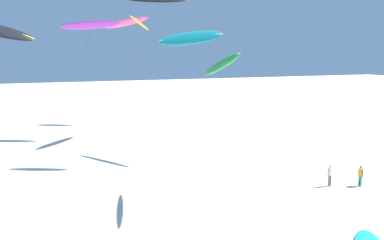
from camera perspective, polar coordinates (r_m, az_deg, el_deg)
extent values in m
ellipsoid|color=black|center=(37.09, -5.05, 16.99)|extent=(5.27, 3.19, 0.90)
cylinder|color=#4C4C51|center=(32.17, -3.51, 4.77)|extent=(1.41, 9.47, 14.84)
ellipsoid|color=#19B2B7|center=(38.81, -0.47, 11.78)|extent=(5.23, 7.14, 1.99)
ellipsoid|color=white|center=(38.81, -0.47, 11.84)|extent=(4.64, 6.77, 1.05)
cylinder|color=#4C4C51|center=(35.75, 3.94, 2.56)|extent=(2.55, 8.38, 11.51)
ellipsoid|color=#EA5193|center=(59.55, -9.54, 13.77)|extent=(6.51, 3.82, 2.48)
ellipsoid|color=blue|center=(59.55, -9.54, 13.82)|extent=(6.20, 3.13, 1.89)
cylinder|color=#4C4C51|center=(56.46, -7.24, 6.59)|extent=(2.64, 6.85, 14.52)
cylinder|color=#4C4C51|center=(25.99, -24.78, -0.95)|extent=(1.36, 4.79, 11.49)
ellipsoid|color=orange|center=(47.39, -7.58, 13.73)|extent=(4.32, 6.05, 1.97)
ellipsoid|color=#19B2B7|center=(47.39, -7.58, 13.77)|extent=(3.95, 5.78, 1.45)
cylinder|color=#4C4C51|center=(42.72, -8.13, 5.00)|extent=(3.51, 8.74, 13.56)
ellipsoid|color=green|center=(26.38, 4.17, 7.99)|extent=(1.26, 5.92, 2.45)
ellipsoid|color=white|center=(26.38, 4.17, 8.07)|extent=(0.72, 5.90, 1.84)
cylinder|color=#4C4C51|center=(24.60, 4.57, -3.25)|extent=(1.73, 4.47, 9.30)
ellipsoid|color=purple|center=(49.52, -14.62, 13.19)|extent=(7.11, 4.22, 1.58)
ellipsoid|color=#EA5193|center=(49.53, -14.62, 13.23)|extent=(6.88, 3.59, 0.93)
cylinder|color=#4C4C51|center=(46.91, -15.58, 5.05)|extent=(2.87, 4.92, 13.41)
cylinder|color=slate|center=(32.39, 19.24, -8.34)|extent=(0.14, 0.14, 0.87)
cylinder|color=slate|center=(32.50, 19.44, -8.28)|extent=(0.14, 0.14, 0.87)
cube|color=white|center=(32.24, 19.41, -7.08)|extent=(0.32, 0.23, 0.58)
cylinder|color=beige|center=(32.10, 19.15, -7.21)|extent=(0.09, 0.09, 0.56)
cylinder|color=beige|center=(32.40, 19.66, -7.08)|extent=(0.09, 0.09, 0.56)
sphere|color=beige|center=(32.12, 19.45, -6.35)|extent=(0.21, 0.21, 0.21)
cylinder|color=#338E56|center=(33.37, 23.11, -8.09)|extent=(0.14, 0.14, 0.83)
cylinder|color=#338E56|center=(33.25, 23.30, -8.16)|extent=(0.14, 0.14, 0.83)
cube|color=orange|center=(33.12, 23.28, -6.99)|extent=(0.22, 0.31, 0.56)
cylinder|color=#9E7051|center=(33.28, 23.03, -6.96)|extent=(0.09, 0.09, 0.56)
cylinder|color=#9E7051|center=(32.98, 23.52, -7.14)|extent=(0.09, 0.09, 0.56)
sphere|color=#9E7051|center=(33.01, 23.33, -6.30)|extent=(0.21, 0.21, 0.21)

